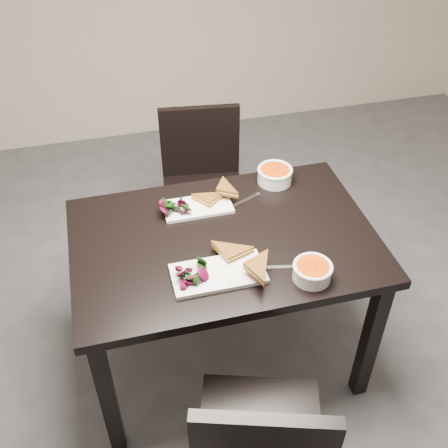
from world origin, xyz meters
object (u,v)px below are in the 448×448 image
Objects in this scene: plate_far at (198,207)px; soup_bowl_far at (275,174)px; plate_near at (218,274)px; soup_bowl_near at (312,271)px; chair_near at (261,447)px; table at (224,256)px; chair_far at (203,179)px.

soup_bowl_far reaches higher than plate_far.
soup_bowl_near reaches higher than plate_near.
soup_bowl_near reaches higher than plate_far.
plate_far is at bearing 107.32° from chair_near.
soup_bowl_far is (0.06, 0.60, 0.00)m from soup_bowl_near.
plate_near is at bearing -127.18° from soup_bowl_far.
plate_far is (0.00, 0.94, 0.27)m from chair_near.
plate_near is 0.64m from soup_bowl_far.
soup_bowl_far is (0.37, 0.10, 0.03)m from plate_far.
table is 1.41× the size of chair_near.
plate_near is 2.35× the size of soup_bowl_near.
chair_near is at bearing -95.02° from table.
plate_near is at bearing -110.13° from table.
table is at bearing 69.87° from plate_near.
table is 3.52× the size of plate_near.
chair_far reaches higher than plate_near.
chair_near is 0.60m from plate_near.
plate_near is (-0.07, -0.20, 0.11)m from table.
plate_near is (-0.15, -0.97, 0.27)m from chair_far.
chair_far is 1.12m from soup_bowl_near.
chair_near is 0.62m from soup_bowl_near.
soup_bowl_near is at bearing 71.55° from chair_near.
plate_far is at bearing 106.54° from table.
plate_far reaches higher than table.
soup_bowl_far reaches higher than table.
chair_far is (0.14, 1.51, 0.00)m from chair_near.
soup_bowl_near is at bearing -57.75° from plate_far.
plate_near is 0.34m from soup_bowl_near.
plate_far is at bearing -96.57° from chair_far.
plate_far is (-0.14, -0.57, 0.27)m from chair_far.
plate_near is at bearing -91.48° from plate_far.
soup_bowl_far is at bearing 52.82° from plate_near.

